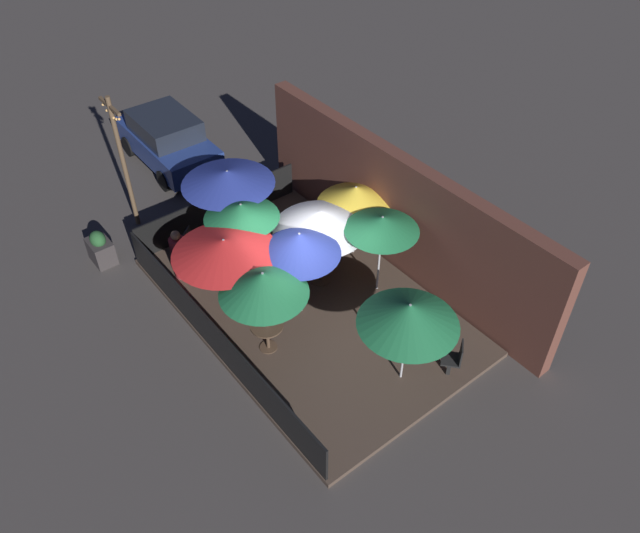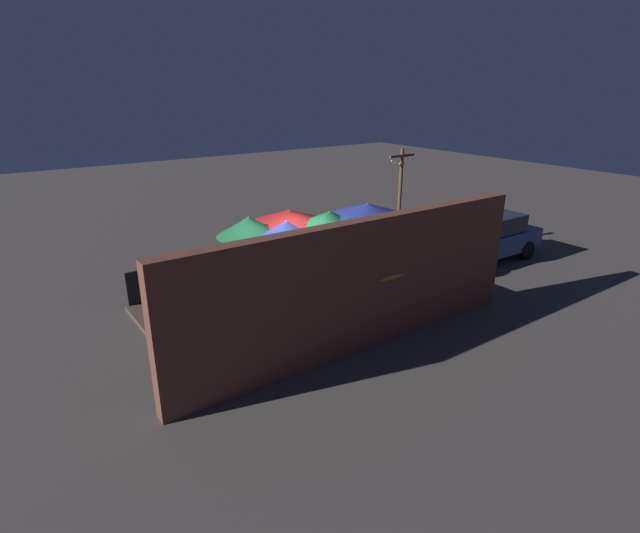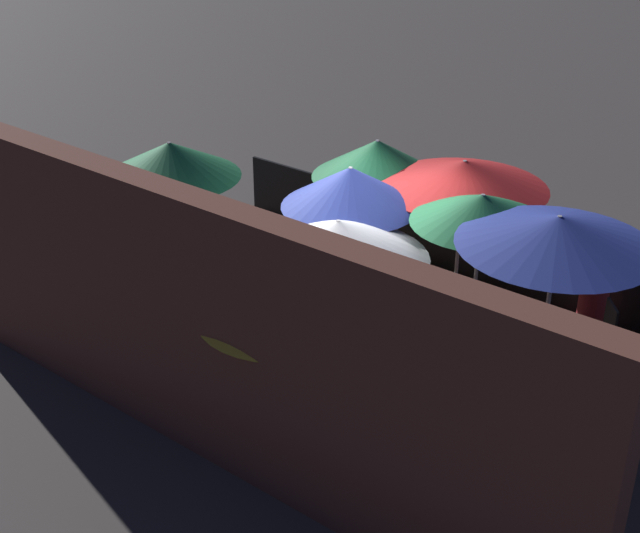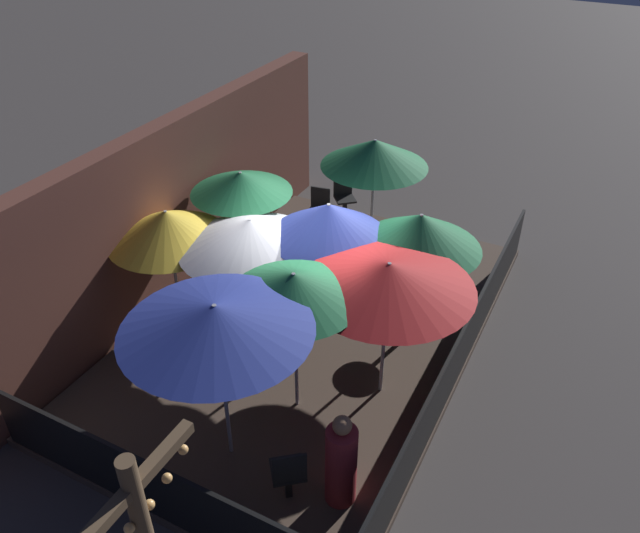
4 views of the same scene
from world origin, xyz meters
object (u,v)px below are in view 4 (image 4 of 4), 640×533
patio_chair_1 (289,472)px  patio_umbrella_4 (167,226)px  patio_umbrella_0 (420,231)px  patio_umbrella_6 (329,220)px  patio_umbrella_5 (216,318)px  patio_chair_0 (319,209)px  patio_umbrella_8 (389,276)px  patio_chair_2 (344,196)px  patio_umbrella_1 (251,234)px  patron_0 (341,463)px  patio_umbrella_7 (294,286)px  patio_umbrella_2 (241,183)px  dining_table_1 (255,300)px  dining_table_0 (412,307)px  patio_umbrella_3 (375,153)px

patio_chair_1 → patio_umbrella_4: bearing=17.4°
patio_umbrella_0 → patio_umbrella_6: (-0.46, 1.25, 0.08)m
patio_umbrella_5 → patio_chair_0: size_ratio=2.52×
patio_umbrella_8 → patio_chair_2: size_ratio=2.47×
patio_umbrella_1 → patio_umbrella_4: size_ratio=1.09×
patio_umbrella_0 → patio_umbrella_4: 3.81m
patron_0 → patio_umbrella_5: bearing=-153.3°
patio_umbrella_5 → patio_umbrella_6: patio_umbrella_5 is taller
patio_umbrella_5 → patio_umbrella_7: 1.19m
patio_umbrella_2 → patio_chair_2: 3.31m
patio_umbrella_8 → dining_table_1: size_ratio=2.39×
patio_umbrella_1 → patio_umbrella_7: bearing=-129.4°
patio_umbrella_1 → dining_table_1: 1.23m
patio_umbrella_2 → dining_table_0: (-0.07, -3.14, -1.42)m
patio_umbrella_3 → patio_chair_1: patio_umbrella_3 is taller
patio_umbrella_3 → patio_chair_0: 1.74m
patio_umbrella_7 → dining_table_1: size_ratio=2.34×
patio_umbrella_2 → patio_umbrella_7: bearing=-134.7°
patio_umbrella_3 → patron_0: bearing=-160.0°
patio_umbrella_5 → dining_table_0: (3.28, -1.24, -1.67)m
patio_umbrella_5 → patio_umbrella_8: patio_umbrella_5 is taller
patio_chair_2 → patio_chair_1: bearing=-21.0°
patio_umbrella_6 → patio_chair_1: (-3.11, -1.05, -1.52)m
patio_umbrella_6 → patio_chair_1: size_ratio=2.48×
patio_umbrella_2 → dining_table_0: bearing=-91.4°
patio_umbrella_3 → patron_0: patio_umbrella_3 is taller
patio_umbrella_6 → patio_umbrella_8: (-0.90, -1.31, -0.01)m
patio_umbrella_7 → patio_chair_1: (-1.42, -0.68, -1.55)m
patio_umbrella_2 → patio_umbrella_3: patio_umbrella_2 is taller
patio_umbrella_8 → patio_chair_0: size_ratio=2.40×
patio_umbrella_0 → patio_umbrella_7: size_ratio=0.99×
patio_umbrella_0 → dining_table_1: (-1.03, 2.25, -1.34)m
patio_umbrella_1 → patio_chair_1: patio_umbrella_1 is taller
dining_table_0 → patio_chair_0: bearing=51.8°
patio_umbrella_2 → patio_umbrella_3: 2.70m
patio_chair_0 → patio_chair_1: 6.32m
dining_table_0 → patio_umbrella_0: bearing=-90.0°
patron_0 → patio_chair_1: bearing=-123.1°
patio_umbrella_5 → patio_umbrella_6: size_ratio=1.04×
patio_umbrella_8 → dining_table_1: bearing=81.8°
patio_umbrella_4 → dining_table_1: patio_umbrella_4 is taller
patio_umbrella_1 → patio_umbrella_4: (-0.29, 1.32, -0.07)m
patio_umbrella_3 → patio_umbrella_0: bearing=-144.1°
patio_umbrella_6 → patio_umbrella_8: 1.59m
patio_umbrella_4 → patio_chair_0: (3.52, -0.78, -1.24)m
patio_umbrella_5 → patio_chair_1: patio_umbrella_5 is taller
patio_umbrella_4 → patio_umbrella_5: (-1.96, -2.33, 0.45)m
patio_umbrella_3 → dining_table_1: bearing=171.2°
patio_chair_2 → patio_umbrella_0: bearing=0.0°
dining_table_0 → patio_chair_0: patio_chair_0 is taller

